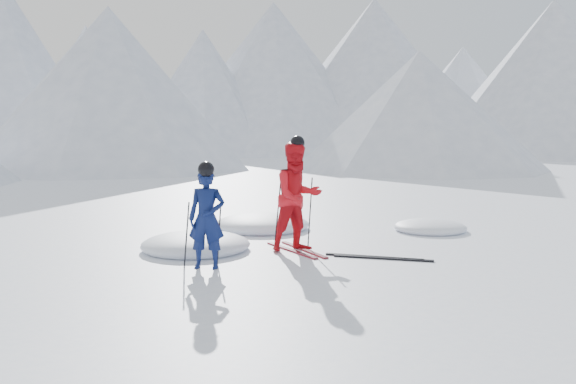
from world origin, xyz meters
name	(u,v)px	position (x,y,z in m)	size (l,w,h in m)	color
ground	(400,251)	(0.00, 0.00, 0.00)	(160.00, 160.00, 0.00)	white
mountain_range	(239,69)	(5.71, 35.31, 6.72)	(106.15, 62.94, 15.53)	#B2BCD1
skier_blue	(207,219)	(-3.60, -0.25, 0.80)	(0.58, 0.38, 1.60)	#0C1749
skier_red	(297,197)	(-1.77, 0.62, 1.00)	(0.97, 0.75, 1.99)	red
pole_blue_left	(187,235)	(-3.90, -0.10, 0.53)	(0.02, 0.02, 1.07)	black
pole_blue_right	(219,232)	(-3.35, 0.00, 0.53)	(0.02, 0.02, 1.07)	black
pole_red_left	(278,214)	(-2.07, 0.87, 0.66)	(0.02, 0.02, 1.33)	black
pole_red_right	(310,213)	(-1.47, 0.77, 0.66)	(0.02, 0.02, 1.33)	black
ski_worn_left	(291,250)	(-1.89, 0.62, 0.01)	(0.09, 1.70, 0.03)	black
ski_worn_right	(304,249)	(-1.65, 0.62, 0.01)	(0.09, 1.70, 0.03)	black
ski_loose_a	(374,257)	(-0.71, -0.38, 0.01)	(0.09, 1.70, 0.03)	black
ski_loose_b	(383,258)	(-0.61, -0.53, 0.01)	(0.09, 1.70, 0.03)	black
snow_lumps	(294,238)	(-1.39, 1.91, 0.00)	(8.71, 6.82, 0.46)	white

